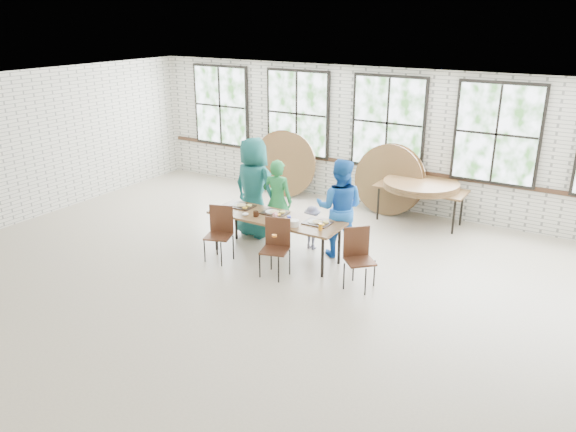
% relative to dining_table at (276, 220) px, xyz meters
% --- Properties ---
extents(room, '(12.00, 12.00, 12.00)m').
position_rel_dining_table_xyz_m(room, '(0.60, 3.46, 1.14)').
color(room, '#C0B198').
rests_on(room, ground).
extents(dining_table, '(2.40, 0.80, 0.74)m').
position_rel_dining_table_xyz_m(dining_table, '(0.00, 0.00, 0.00)').
color(dining_table, brown).
rests_on(dining_table, ground).
extents(chair_near_left, '(0.53, 0.52, 0.95)m').
position_rel_dining_table_xyz_m(chair_near_left, '(-0.78, -0.57, -0.13)').
color(chair_near_left, '#472717').
rests_on(chair_near_left, ground).
extents(chair_near_right, '(0.52, 0.51, 0.95)m').
position_rel_dining_table_xyz_m(chair_near_right, '(0.38, -0.57, -0.13)').
color(chair_near_right, '#472717').
rests_on(chair_near_right, ground).
extents(chair_spare, '(0.58, 0.58, 0.95)m').
position_rel_dining_table_xyz_m(chair_spare, '(1.68, -0.27, -0.13)').
color(chair_spare, '#472717').
rests_on(chair_spare, ground).
extents(adult_teal, '(1.01, 0.74, 1.91)m').
position_rel_dining_table_xyz_m(adult_teal, '(-0.90, 0.65, 0.26)').
color(adult_teal, '#195660').
rests_on(adult_teal, ground).
extents(adult_green, '(0.63, 0.47, 1.56)m').
position_rel_dining_table_xyz_m(adult_green, '(-0.38, 0.65, 0.09)').
color(adult_green, '#22813E').
rests_on(adult_green, ground).
extents(toddler, '(0.55, 0.35, 0.81)m').
position_rel_dining_table_xyz_m(toddler, '(0.36, 0.65, -0.29)').
color(toddler, '#171238').
rests_on(toddler, ground).
extents(adult_blue, '(1.00, 0.87, 1.74)m').
position_rel_dining_table_xyz_m(adult_blue, '(0.90, 0.65, 0.18)').
color(adult_blue, blue).
rests_on(adult_blue, ground).
extents(storage_table, '(1.80, 0.76, 0.74)m').
position_rel_dining_table_xyz_m(storage_table, '(1.57, 2.95, -0.00)').
color(storage_table, brown).
rests_on(storage_table, ground).
extents(tabletop_clutter, '(2.02, 0.61, 0.11)m').
position_rel_dining_table_xyz_m(tabletop_clutter, '(0.08, -0.02, 0.08)').
color(tabletop_clutter, black).
rests_on(tabletop_clutter, dining_table).
extents(round_tops_stacked, '(1.50, 1.50, 0.13)m').
position_rel_dining_table_xyz_m(round_tops_stacked, '(1.57, 2.95, 0.12)').
color(round_tops_stacked, brown).
rests_on(round_tops_stacked, storage_table).
extents(round_tops_leaning, '(4.24, 0.46, 1.49)m').
position_rel_dining_table_xyz_m(round_tops_leaning, '(-0.49, 3.17, 0.05)').
color(round_tops_leaning, brown).
rests_on(round_tops_leaning, ground).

